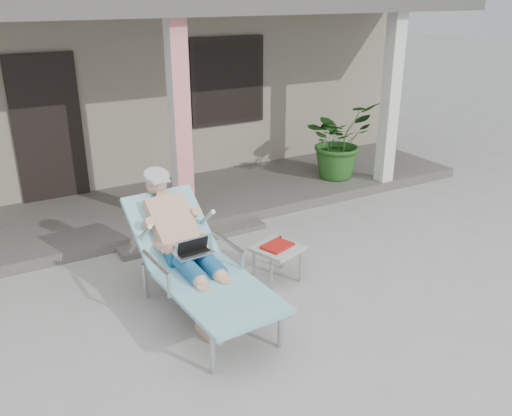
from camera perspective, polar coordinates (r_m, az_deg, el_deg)
ground at (r=5.70m, az=1.15°, el=-10.33°), size 60.00×60.00×0.00m
house at (r=11.00m, az=-16.91°, el=13.83°), size 10.40×5.40×3.30m
porch_deck at (r=8.11m, az=-9.76°, el=0.14°), size 10.00×2.00×0.15m
porch_overhang at (r=7.50m, az=-10.99°, el=19.62°), size 10.00×2.30×2.85m
porch_step at (r=7.14m, az=-6.48°, el=-3.11°), size 2.00×0.30×0.07m
lounger at (r=5.34m, az=-6.99°, el=-2.46°), size 0.93×2.17×1.38m
side_table at (r=6.05m, az=2.25°, el=-4.44°), size 0.60×0.60×0.43m
potted_palm at (r=9.01m, az=8.67°, el=7.08°), size 1.26×1.13×1.24m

